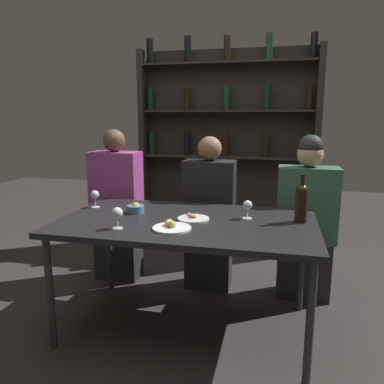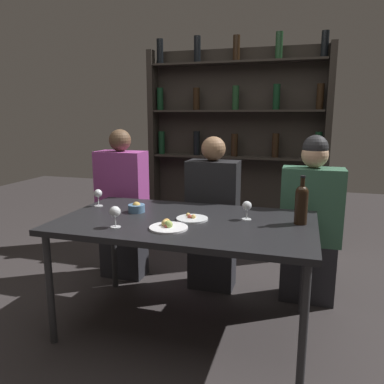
{
  "view_description": "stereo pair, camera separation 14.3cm",
  "coord_description": "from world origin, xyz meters",
  "px_view_note": "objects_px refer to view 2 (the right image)",
  "views": [
    {
      "loc": [
        0.54,
        -2.18,
        1.38
      ],
      "look_at": [
        0.0,
        0.14,
        0.88
      ],
      "focal_mm": 35.0,
      "sensor_mm": 36.0,
      "label": 1
    },
    {
      "loc": [
        0.68,
        -2.15,
        1.38
      ],
      "look_at": [
        0.0,
        0.14,
        0.88
      ],
      "focal_mm": 35.0,
      "sensor_mm": 36.0,
      "label": 2
    }
  ],
  "objects_px": {
    "food_plate_0": "(192,218)",
    "food_plate_1": "(168,226)",
    "snack_bowl": "(137,208)",
    "wine_glass_0": "(115,213)",
    "seated_person_center": "(213,219)",
    "seated_person_right": "(310,225)",
    "wine_glass_1": "(98,194)",
    "wine_bottle": "(301,203)",
    "wine_glass_2": "(247,207)",
    "seated_person_left": "(123,209)"
  },
  "relations": [
    {
      "from": "wine_glass_1",
      "to": "seated_person_center",
      "type": "relative_size",
      "value": 0.1
    },
    {
      "from": "seated_person_left",
      "to": "wine_bottle",
      "type": "bearing_deg",
      "value": -19.7
    },
    {
      "from": "snack_bowl",
      "to": "seated_person_left",
      "type": "height_order",
      "value": "seated_person_left"
    },
    {
      "from": "wine_glass_2",
      "to": "snack_bowl",
      "type": "xyz_separation_m",
      "value": [
        -0.74,
        -0.03,
        -0.05
      ]
    },
    {
      "from": "wine_bottle",
      "to": "wine_glass_1",
      "type": "xyz_separation_m",
      "value": [
        -1.4,
        0.05,
        -0.04
      ]
    },
    {
      "from": "wine_glass_2",
      "to": "seated_person_left",
      "type": "height_order",
      "value": "seated_person_left"
    },
    {
      "from": "wine_glass_1",
      "to": "food_plate_0",
      "type": "xyz_separation_m",
      "value": [
        0.74,
        -0.15,
        -0.08
      ]
    },
    {
      "from": "food_plate_0",
      "to": "seated_person_left",
      "type": "bearing_deg",
      "value": 142.24
    },
    {
      "from": "wine_glass_1",
      "to": "snack_bowl",
      "type": "relative_size",
      "value": 1.1
    },
    {
      "from": "wine_glass_1",
      "to": "snack_bowl",
      "type": "distance_m",
      "value": 0.35
    },
    {
      "from": "snack_bowl",
      "to": "food_plate_0",
      "type": "bearing_deg",
      "value": -10.11
    },
    {
      "from": "wine_glass_2",
      "to": "snack_bowl",
      "type": "height_order",
      "value": "wine_glass_2"
    },
    {
      "from": "snack_bowl",
      "to": "seated_person_center",
      "type": "relative_size",
      "value": 0.09
    },
    {
      "from": "wine_glass_1",
      "to": "wine_bottle",
      "type": "bearing_deg",
      "value": -2.0
    },
    {
      "from": "food_plate_0",
      "to": "snack_bowl",
      "type": "xyz_separation_m",
      "value": [
        -0.41,
        0.07,
        0.02
      ]
    },
    {
      "from": "wine_glass_0",
      "to": "seated_person_center",
      "type": "xyz_separation_m",
      "value": [
        0.37,
        0.9,
        -0.25
      ]
    },
    {
      "from": "food_plate_1",
      "to": "seated_person_left",
      "type": "relative_size",
      "value": 0.18
    },
    {
      "from": "snack_bowl",
      "to": "wine_glass_1",
      "type": "bearing_deg",
      "value": 167.27
    },
    {
      "from": "food_plate_0",
      "to": "seated_person_center",
      "type": "distance_m",
      "value": 0.64
    },
    {
      "from": "wine_glass_1",
      "to": "wine_glass_2",
      "type": "height_order",
      "value": "wine_glass_1"
    },
    {
      "from": "food_plate_1",
      "to": "snack_bowl",
      "type": "relative_size",
      "value": 2.0
    },
    {
      "from": "food_plate_0",
      "to": "snack_bowl",
      "type": "distance_m",
      "value": 0.42
    },
    {
      "from": "seated_person_right",
      "to": "wine_glass_1",
      "type": "bearing_deg",
      "value": -162.24
    },
    {
      "from": "food_plate_0",
      "to": "seated_person_right",
      "type": "xyz_separation_m",
      "value": [
        0.72,
        0.62,
        -0.16
      ]
    },
    {
      "from": "seated_person_left",
      "to": "food_plate_1",
      "type": "bearing_deg",
      "value": -49.25
    },
    {
      "from": "snack_bowl",
      "to": "wine_bottle",
      "type": "bearing_deg",
      "value": 1.43
    },
    {
      "from": "seated_person_center",
      "to": "wine_glass_0",
      "type": "bearing_deg",
      "value": -112.2
    },
    {
      "from": "snack_bowl",
      "to": "seated_person_right",
      "type": "distance_m",
      "value": 1.27
    },
    {
      "from": "wine_glass_2",
      "to": "seated_person_center",
      "type": "height_order",
      "value": "seated_person_center"
    },
    {
      "from": "food_plate_1",
      "to": "seated_person_center",
      "type": "height_order",
      "value": "seated_person_center"
    },
    {
      "from": "wine_bottle",
      "to": "seated_person_center",
      "type": "relative_size",
      "value": 0.24
    },
    {
      "from": "wine_glass_2",
      "to": "seated_person_center",
      "type": "xyz_separation_m",
      "value": [
        -0.34,
        0.52,
        -0.25
      ]
    },
    {
      "from": "wine_glass_0",
      "to": "wine_glass_2",
      "type": "bearing_deg",
      "value": 28.44
    },
    {
      "from": "wine_glass_2",
      "to": "food_plate_1",
      "type": "relative_size",
      "value": 0.53
    },
    {
      "from": "wine_glass_2",
      "to": "food_plate_0",
      "type": "bearing_deg",
      "value": -162.61
    },
    {
      "from": "wine_glass_0",
      "to": "food_plate_1",
      "type": "xyz_separation_m",
      "value": [
        0.3,
        0.06,
        -0.07
      ]
    },
    {
      "from": "seated_person_center",
      "to": "seated_person_right",
      "type": "distance_m",
      "value": 0.74
    },
    {
      "from": "food_plate_1",
      "to": "snack_bowl",
      "type": "xyz_separation_m",
      "value": [
        -0.33,
        0.29,
        0.02
      ]
    },
    {
      "from": "wine_glass_1",
      "to": "food_plate_1",
      "type": "bearing_deg",
      "value": -28.75
    },
    {
      "from": "food_plate_0",
      "to": "seated_person_left",
      "type": "relative_size",
      "value": 0.16
    },
    {
      "from": "wine_glass_0",
      "to": "food_plate_0",
      "type": "distance_m",
      "value": 0.48
    },
    {
      "from": "food_plate_0",
      "to": "food_plate_1",
      "type": "relative_size",
      "value": 0.89
    },
    {
      "from": "seated_person_left",
      "to": "wine_glass_0",
      "type": "bearing_deg",
      "value": -65.1
    },
    {
      "from": "wine_bottle",
      "to": "wine_glass_2",
      "type": "bearing_deg",
      "value": 179.57
    },
    {
      "from": "wine_glass_1",
      "to": "food_plate_1",
      "type": "relative_size",
      "value": 0.55
    },
    {
      "from": "food_plate_0",
      "to": "food_plate_1",
      "type": "height_order",
      "value": "food_plate_1"
    },
    {
      "from": "seated_person_right",
      "to": "food_plate_0",
      "type": "bearing_deg",
      "value": -139.45
    },
    {
      "from": "food_plate_1",
      "to": "wine_glass_0",
      "type": "bearing_deg",
      "value": -167.92
    },
    {
      "from": "food_plate_0",
      "to": "snack_bowl",
      "type": "height_order",
      "value": "snack_bowl"
    },
    {
      "from": "wine_bottle",
      "to": "seated_person_left",
      "type": "distance_m",
      "value": 1.56
    }
  ]
}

